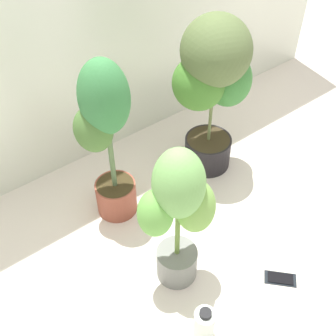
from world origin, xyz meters
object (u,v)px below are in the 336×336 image
Objects in this scene: potted_plant_front_left at (179,210)px; potted_plant_back_left at (106,133)px; potted_plant_back_right at (213,80)px; nutrient_bottle at (204,324)px; cell_phone at (280,278)px.

potted_plant_front_left is 0.50m from potted_plant_back_left.
potted_plant_back_right reaches higher than nutrient_bottle.
potted_plant_back_left reaches higher than potted_plant_front_left.
potted_plant_front_left reaches higher than cell_phone.
nutrient_bottle reaches higher than cell_phone.
potted_plant_back_right is 1.02× the size of potted_plant_back_left.
potted_plant_front_left is 0.65m from cell_phone.
potted_plant_back_right reaches higher than potted_plant_back_left.
potted_plant_back_right is 0.61m from potted_plant_back_left.
cell_phone is (0.37, -0.81, -0.51)m from potted_plant_back_left.
nutrient_bottle is (-0.09, -0.30, -0.36)m from potted_plant_front_left.
cell_phone is 0.81× the size of nutrient_bottle.
potted_plant_back_right is at bearing 29.71° from cell_phone.
potted_plant_back_left is at bearing 71.11° from cell_phone.
potted_plant_back_right is 1.00m from cell_phone.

